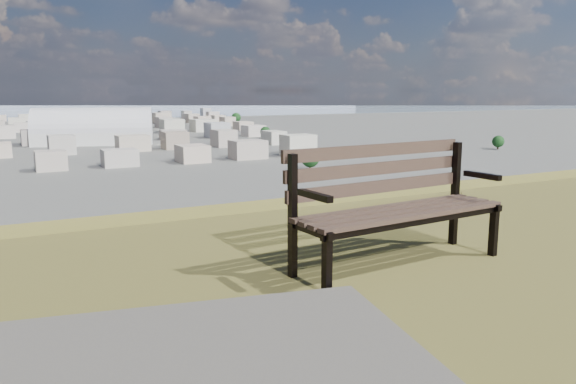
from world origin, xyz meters
TOP-DOWN VIEW (x-y plane):
  - park_bench at (0.09, 1.66)m, footprint 1.92×0.75m
  - arena at (41.11, 292.19)m, footprint 60.68×37.55m
  - city_blocks at (0.00, 394.44)m, footprint 395.00×361.00m

SIDE VIEW (x-z plane):
  - city_blocks at x=0.00m, z-range 0.00..7.00m
  - arena at x=41.11m, z-range -6.30..17.53m
  - park_bench at x=0.09m, z-range 25.06..26.05m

